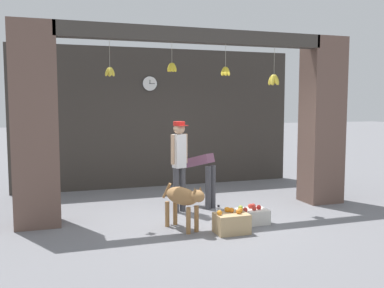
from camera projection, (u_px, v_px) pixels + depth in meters
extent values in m
plane|color=slate|center=(200.00, 216.00, 7.45)|extent=(60.00, 60.00, 0.00)
cube|color=#38332D|center=(159.00, 118.00, 10.03)|extent=(6.61, 0.12, 3.22)
cube|color=brown|center=(35.00, 125.00, 6.74)|extent=(0.70, 0.60, 3.22)
cube|color=brown|center=(322.00, 121.00, 8.41)|extent=(0.70, 0.60, 3.22)
cube|color=#3D3833|center=(198.00, 36.00, 7.26)|extent=(4.71, 0.24, 0.24)
cylinder|color=#B2AD99|center=(110.00, 53.00, 6.87)|extent=(0.01, 0.01, 0.44)
ellipsoid|color=gold|center=(112.00, 72.00, 6.91)|extent=(0.11, 0.06, 0.16)
ellipsoid|color=gold|center=(110.00, 72.00, 6.93)|extent=(0.06, 0.11, 0.16)
ellipsoid|color=gold|center=(107.00, 72.00, 6.88)|extent=(0.11, 0.06, 0.16)
ellipsoid|color=gold|center=(110.00, 72.00, 6.86)|extent=(0.06, 0.11, 0.16)
cylinder|color=#B2AD99|center=(172.00, 52.00, 7.14)|extent=(0.01, 0.01, 0.35)
ellipsoid|color=yellow|center=(174.00, 67.00, 7.18)|extent=(0.11, 0.06, 0.17)
ellipsoid|color=yellow|center=(173.00, 68.00, 7.20)|extent=(0.09, 0.10, 0.18)
ellipsoid|color=yellow|center=(171.00, 68.00, 7.20)|extent=(0.07, 0.11, 0.17)
ellipsoid|color=yellow|center=(170.00, 67.00, 7.17)|extent=(0.11, 0.08, 0.17)
ellipsoid|color=yellow|center=(170.00, 67.00, 7.14)|extent=(0.11, 0.08, 0.17)
ellipsoid|color=yellow|center=(172.00, 67.00, 7.12)|extent=(0.07, 0.11, 0.17)
ellipsoid|color=yellow|center=(174.00, 67.00, 7.14)|extent=(0.09, 0.10, 0.18)
cylinder|color=#B2AD99|center=(226.00, 55.00, 7.40)|extent=(0.01, 0.01, 0.39)
ellipsoid|color=yellow|center=(228.00, 71.00, 7.44)|extent=(0.11, 0.06, 0.17)
ellipsoid|color=yellow|center=(226.00, 71.00, 7.47)|extent=(0.09, 0.11, 0.18)
ellipsoid|color=yellow|center=(224.00, 71.00, 7.45)|extent=(0.09, 0.11, 0.18)
ellipsoid|color=yellow|center=(223.00, 71.00, 7.41)|extent=(0.11, 0.06, 0.17)
ellipsoid|color=yellow|center=(225.00, 71.00, 7.38)|extent=(0.09, 0.11, 0.18)
ellipsoid|color=yellow|center=(227.00, 71.00, 7.40)|extent=(0.09, 0.11, 0.18)
cylinder|color=#B2AD99|center=(274.00, 61.00, 7.74)|extent=(0.01, 0.01, 0.50)
ellipsoid|color=gold|center=(277.00, 80.00, 7.79)|extent=(0.14, 0.08, 0.22)
ellipsoid|color=gold|center=(273.00, 80.00, 7.82)|extent=(0.10, 0.14, 0.22)
ellipsoid|color=gold|center=(271.00, 80.00, 7.78)|extent=(0.13, 0.12, 0.23)
ellipsoid|color=gold|center=(273.00, 80.00, 7.73)|extent=(0.13, 0.12, 0.23)
ellipsoid|color=gold|center=(276.00, 80.00, 7.73)|extent=(0.10, 0.14, 0.22)
ellipsoid|color=#9E7042|center=(182.00, 196.00, 6.63)|extent=(0.51, 0.73, 0.27)
cylinder|color=#9E7042|center=(196.00, 219.00, 6.52)|extent=(0.07, 0.07, 0.40)
cylinder|color=#9E7042|center=(188.00, 221.00, 6.41)|extent=(0.07, 0.07, 0.40)
cylinder|color=#9E7042|center=(175.00, 212.00, 6.91)|extent=(0.07, 0.07, 0.40)
cylinder|color=#9E7042|center=(167.00, 214.00, 6.80)|extent=(0.07, 0.07, 0.40)
ellipsoid|color=#9E7042|center=(198.00, 196.00, 6.34)|extent=(0.26, 0.30, 0.18)
cone|color=brown|center=(200.00, 189.00, 6.37)|extent=(0.06, 0.06, 0.08)
cone|color=brown|center=(195.00, 190.00, 6.30)|extent=(0.06, 0.06, 0.08)
cylinder|color=#9E7042|center=(167.00, 190.00, 6.91)|extent=(0.12, 0.21, 0.28)
cylinder|color=#424247|center=(183.00, 189.00, 7.76)|extent=(0.11, 0.11, 0.80)
cylinder|color=#424247|center=(176.00, 190.00, 7.68)|extent=(0.11, 0.11, 0.80)
cube|color=white|center=(179.00, 151.00, 7.65)|extent=(0.24, 0.22, 0.60)
cylinder|color=tan|center=(186.00, 149.00, 7.73)|extent=(0.06, 0.06, 0.53)
cylinder|color=tan|center=(173.00, 150.00, 7.57)|extent=(0.06, 0.06, 0.53)
sphere|color=tan|center=(179.00, 128.00, 7.61)|extent=(0.21, 0.21, 0.21)
cylinder|color=red|center=(179.00, 124.00, 7.60)|extent=(0.21, 0.21, 0.07)
cube|color=red|center=(182.00, 126.00, 7.52)|extent=(0.20, 0.16, 0.01)
cylinder|color=#424247|center=(208.00, 188.00, 7.90)|extent=(0.11, 0.11, 0.80)
cylinder|color=#424247|center=(213.00, 187.00, 8.01)|extent=(0.11, 0.11, 0.80)
cube|color=#754760|center=(199.00, 161.00, 8.08)|extent=(0.50, 0.62, 0.31)
sphere|color=black|center=(184.00, 155.00, 8.31)|extent=(0.19, 0.19, 0.19)
cube|color=tan|center=(232.00, 223.00, 6.46)|extent=(0.50, 0.36, 0.30)
sphere|color=orange|center=(239.00, 212.00, 6.44)|extent=(0.08, 0.08, 0.08)
sphere|color=orange|center=(228.00, 210.00, 6.55)|extent=(0.08, 0.08, 0.08)
sphere|color=orange|center=(231.00, 210.00, 6.53)|extent=(0.08, 0.08, 0.08)
sphere|color=orange|center=(227.00, 209.00, 6.57)|extent=(0.08, 0.08, 0.08)
sphere|color=orange|center=(240.00, 210.00, 6.52)|extent=(0.08, 0.08, 0.08)
sphere|color=orange|center=(219.00, 213.00, 6.37)|extent=(0.08, 0.08, 0.08)
cube|color=silver|center=(252.00, 216.00, 6.97)|extent=(0.49, 0.37, 0.24)
sphere|color=red|center=(254.00, 208.00, 6.90)|extent=(0.08, 0.08, 0.08)
sphere|color=#99B238|center=(241.00, 208.00, 6.93)|extent=(0.08, 0.08, 0.08)
sphere|color=red|center=(259.00, 207.00, 6.96)|extent=(0.08, 0.08, 0.08)
sphere|color=red|center=(253.00, 206.00, 7.06)|extent=(0.08, 0.08, 0.08)
sphere|color=red|center=(250.00, 206.00, 7.04)|extent=(0.08, 0.08, 0.08)
sphere|color=red|center=(245.00, 210.00, 6.81)|extent=(0.08, 0.08, 0.08)
cylinder|color=silver|center=(218.00, 215.00, 7.00)|extent=(0.08, 0.08, 0.27)
cylinder|color=black|center=(219.00, 206.00, 6.99)|extent=(0.04, 0.04, 0.03)
cylinder|color=black|center=(150.00, 84.00, 9.82)|extent=(0.35, 0.01, 0.35)
cylinder|color=white|center=(150.00, 84.00, 9.80)|extent=(0.33, 0.02, 0.33)
cube|color=black|center=(150.00, 82.00, 9.79)|extent=(0.01, 0.01, 0.09)
cube|color=black|center=(152.00, 84.00, 9.81)|extent=(0.12, 0.01, 0.01)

